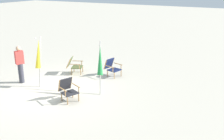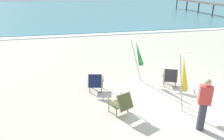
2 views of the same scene
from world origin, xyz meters
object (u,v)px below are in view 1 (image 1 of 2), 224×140
beach_chair_back_right (112,67)px  person_near_chairs (20,64)px  beach_chair_back_left (68,89)px  umbrella_furled_yellow (38,54)px  beach_chair_far_center (74,65)px  umbrella_furled_green (100,61)px

beach_chair_back_right → person_near_chairs: size_ratio=0.50×
beach_chair_back_left → person_near_chairs: bearing=-98.5°
umbrella_furled_yellow → beach_chair_back_right: bearing=141.7°
beach_chair_far_center → beach_chair_back_left: (2.51, 1.60, 0.01)m
umbrella_furled_yellow → umbrella_furled_green: bearing=104.2°
beach_chair_far_center → beach_chair_back_left: beach_chair_back_left is taller
person_near_chairs → umbrella_furled_yellow: bearing=96.4°
umbrella_furled_green → beach_chair_back_right: bearing=-164.4°
umbrella_furled_yellow → person_near_chairs: (0.11, -1.01, -0.54)m
beach_chair_back_right → beach_chair_far_center: size_ratio=0.91×
umbrella_furled_yellow → person_near_chairs: bearing=-83.6°
umbrella_furled_green → person_near_chairs: size_ratio=1.23×
beach_chair_back_right → umbrella_furled_yellow: size_ratio=0.39×
beach_chair_back_right → beach_chair_far_center: beach_chair_back_right is taller
beach_chair_back_left → umbrella_furled_yellow: umbrella_furled_yellow is taller
beach_chair_far_center → umbrella_furled_yellow: umbrella_furled_yellow is taller
beach_chair_far_center → beach_chair_back_right: bearing=108.4°
beach_chair_back_right → umbrella_furled_yellow: umbrella_furled_yellow is taller
umbrella_furled_green → umbrella_furled_yellow: umbrella_furled_yellow is taller
beach_chair_back_left → person_near_chairs: person_near_chairs is taller
beach_chair_back_right → person_near_chairs: (2.67, -3.03, 0.41)m
person_near_chairs → umbrella_furled_green: bearing=102.0°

